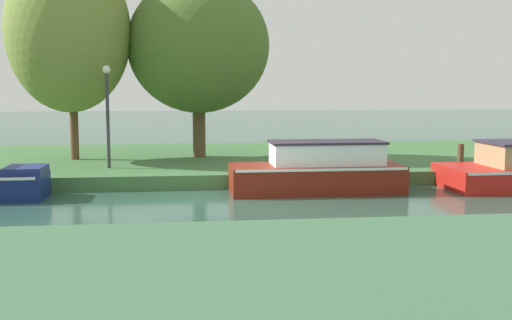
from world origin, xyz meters
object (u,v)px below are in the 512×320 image
object	(u,v)px
willow_tree_left	(69,32)
mooring_post_far	(460,156)
mooring_post_near	(315,155)
maroon_barge	(319,171)
willow_tree_centre	(199,46)
lamp_post	(107,104)

from	to	relation	value
willow_tree_left	mooring_post_far	distance (m)	12.85
mooring_post_near	willow_tree_left	bearing A→B (deg)	156.81
maroon_barge	willow_tree_centre	distance (m)	6.98
maroon_barge	lamp_post	distance (m)	6.64
mooring_post_near	mooring_post_far	world-z (taller)	mooring_post_near
willow_tree_left	lamp_post	bearing A→B (deg)	-55.29
willow_tree_left	mooring_post_near	world-z (taller)	willow_tree_left
mooring_post_far	maroon_barge	bearing A→B (deg)	-161.58
maroon_barge	willow_tree_left	world-z (taller)	willow_tree_left
willow_tree_left	willow_tree_centre	size ratio (longest dim) A/B	1.12
lamp_post	mooring_post_near	world-z (taller)	lamp_post
willow_tree_centre	mooring_post_far	distance (m)	9.17
willow_tree_centre	mooring_post_near	xyz separation A→B (m)	(3.23, -3.62, -3.35)
maroon_barge	mooring_post_near	xyz separation A→B (m)	(0.23, 1.57, 0.24)
willow_tree_centre	mooring_post_far	bearing A→B (deg)	-25.18
maroon_barge	lamp_post	world-z (taller)	lamp_post
willow_tree_left	mooring_post_far	size ratio (longest dim) A/B	9.44
willow_tree_centre	lamp_post	size ratio (longest dim) A/B	1.99
maroon_barge	mooring_post_far	bearing A→B (deg)	18.42
willow_tree_left	mooring_post_far	world-z (taller)	willow_tree_left
lamp_post	willow_tree_left	bearing A→B (deg)	124.71
maroon_barge	lamp_post	xyz separation A→B (m)	(-5.79, 2.75, 1.72)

